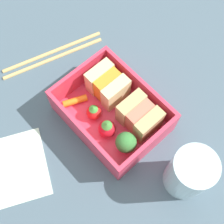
{
  "coord_description": "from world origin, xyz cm",
  "views": [
    {
      "loc": [
        14.34,
        -13.04,
        48.15
      ],
      "look_at": [
        0.0,
        0.0,
        2.7
      ],
      "focal_mm": 50.0,
      "sensor_mm": 36.0,
      "label": 1
    }
  ],
  "objects_px": {
    "chopstick_pair": "(53,54)",
    "carrot_stick_far_left": "(75,101)",
    "strawberry_far_left": "(107,128)",
    "folded_napkin": "(14,168)",
    "broccoli_floret": "(126,143)",
    "strawberry_left": "(94,112)",
    "drinking_glass": "(189,173)",
    "sandwich_left": "(108,85)",
    "sandwich_center_left": "(140,116)"
  },
  "relations": [
    {
      "from": "sandwich_left",
      "to": "chopstick_pair",
      "type": "bearing_deg",
      "value": -171.78
    },
    {
      "from": "strawberry_left",
      "to": "broccoli_floret",
      "type": "height_order",
      "value": "broccoli_floret"
    },
    {
      "from": "broccoli_floret",
      "to": "folded_napkin",
      "type": "distance_m",
      "value": 0.18
    },
    {
      "from": "sandwich_left",
      "to": "folded_napkin",
      "type": "height_order",
      "value": "sandwich_left"
    },
    {
      "from": "sandwich_left",
      "to": "broccoli_floret",
      "type": "height_order",
      "value": "sandwich_left"
    },
    {
      "from": "sandwich_center_left",
      "to": "strawberry_left",
      "type": "xyz_separation_m",
      "value": [
        -0.06,
        -0.04,
        -0.01
      ]
    },
    {
      "from": "broccoli_floret",
      "to": "folded_napkin",
      "type": "xyz_separation_m",
      "value": [
        -0.09,
        -0.15,
        -0.04
      ]
    },
    {
      "from": "folded_napkin",
      "to": "strawberry_far_left",
      "type": "bearing_deg",
      "value": 69.2
    },
    {
      "from": "sandwich_left",
      "to": "broccoli_floret",
      "type": "xyz_separation_m",
      "value": [
        0.09,
        -0.05,
        0.0
      ]
    },
    {
      "from": "strawberry_far_left",
      "to": "folded_napkin",
      "type": "relative_size",
      "value": 0.31
    },
    {
      "from": "carrot_stick_far_left",
      "to": "chopstick_pair",
      "type": "relative_size",
      "value": 0.22
    },
    {
      "from": "sandwich_left",
      "to": "strawberry_far_left",
      "type": "xyz_separation_m",
      "value": [
        0.05,
        -0.05,
        -0.01
      ]
    },
    {
      "from": "strawberry_far_left",
      "to": "sandwich_left",
      "type": "bearing_deg",
      "value": 137.22
    },
    {
      "from": "carrot_stick_far_left",
      "to": "broccoli_floret",
      "type": "relative_size",
      "value": 0.91
    },
    {
      "from": "folded_napkin",
      "to": "broccoli_floret",
      "type": "bearing_deg",
      "value": 57.57
    },
    {
      "from": "strawberry_far_left",
      "to": "folded_napkin",
      "type": "bearing_deg",
      "value": -110.8
    },
    {
      "from": "strawberry_far_left",
      "to": "sandwich_center_left",
      "type": "bearing_deg",
      "value": 65.93
    },
    {
      "from": "sandwich_center_left",
      "to": "chopstick_pair",
      "type": "distance_m",
      "value": 0.2
    },
    {
      "from": "sandwich_center_left",
      "to": "drinking_glass",
      "type": "distance_m",
      "value": 0.11
    },
    {
      "from": "carrot_stick_far_left",
      "to": "drinking_glass",
      "type": "xyz_separation_m",
      "value": [
        0.21,
        0.04,
        0.03
      ]
    },
    {
      "from": "chopstick_pair",
      "to": "carrot_stick_far_left",
      "type": "bearing_deg",
      "value": -18.09
    },
    {
      "from": "sandwich_center_left",
      "to": "folded_napkin",
      "type": "relative_size",
      "value": 0.53
    },
    {
      "from": "strawberry_far_left",
      "to": "broccoli_floret",
      "type": "height_order",
      "value": "broccoli_floret"
    },
    {
      "from": "carrot_stick_far_left",
      "to": "drinking_glass",
      "type": "bearing_deg",
      "value": 11.25
    },
    {
      "from": "strawberry_far_left",
      "to": "chopstick_pair",
      "type": "height_order",
      "value": "strawberry_far_left"
    },
    {
      "from": "sandwich_left",
      "to": "drinking_glass",
      "type": "distance_m",
      "value": 0.19
    },
    {
      "from": "strawberry_far_left",
      "to": "chopstick_pair",
      "type": "relative_size",
      "value": 0.18
    },
    {
      "from": "strawberry_left",
      "to": "strawberry_far_left",
      "type": "height_order",
      "value": "strawberry_far_left"
    },
    {
      "from": "strawberry_left",
      "to": "chopstick_pair",
      "type": "xyz_separation_m",
      "value": [
        -0.14,
        0.03,
        -0.02
      ]
    },
    {
      "from": "chopstick_pair",
      "to": "sandwich_left",
      "type": "bearing_deg",
      "value": 8.22
    },
    {
      "from": "sandwich_left",
      "to": "strawberry_left",
      "type": "height_order",
      "value": "sandwich_left"
    },
    {
      "from": "chopstick_pair",
      "to": "folded_napkin",
      "type": "relative_size",
      "value": 1.7
    },
    {
      "from": "broccoli_floret",
      "to": "chopstick_pair",
      "type": "bearing_deg",
      "value": 172.96
    },
    {
      "from": "chopstick_pair",
      "to": "drinking_glass",
      "type": "height_order",
      "value": "drinking_glass"
    },
    {
      "from": "strawberry_left",
      "to": "drinking_glass",
      "type": "bearing_deg",
      "value": 11.15
    },
    {
      "from": "folded_napkin",
      "to": "chopstick_pair",
      "type": "bearing_deg",
      "value": 125.32
    },
    {
      "from": "sandwich_center_left",
      "to": "folded_napkin",
      "type": "distance_m",
      "value": 0.21
    },
    {
      "from": "strawberry_left",
      "to": "folded_napkin",
      "type": "xyz_separation_m",
      "value": [
        -0.02,
        -0.15,
        -0.02
      ]
    },
    {
      "from": "carrot_stick_far_left",
      "to": "folded_napkin",
      "type": "bearing_deg",
      "value": -82.4
    },
    {
      "from": "chopstick_pair",
      "to": "drinking_glass",
      "type": "distance_m",
      "value": 0.32
    },
    {
      "from": "broccoli_floret",
      "to": "chopstick_pair",
      "type": "relative_size",
      "value": 0.24
    },
    {
      "from": "strawberry_left",
      "to": "sandwich_left",
      "type": "bearing_deg",
      "value": 110.52
    },
    {
      "from": "sandwich_center_left",
      "to": "carrot_stick_far_left",
      "type": "height_order",
      "value": "sandwich_center_left"
    },
    {
      "from": "strawberry_left",
      "to": "drinking_glass",
      "type": "xyz_separation_m",
      "value": [
        0.17,
        0.03,
        0.02
      ]
    },
    {
      "from": "sandwich_left",
      "to": "chopstick_pair",
      "type": "xyz_separation_m",
      "value": [
        -0.13,
        -0.02,
        -0.03
      ]
    },
    {
      "from": "strawberry_far_left",
      "to": "chopstick_pair",
      "type": "distance_m",
      "value": 0.18
    },
    {
      "from": "strawberry_left",
      "to": "broccoli_floret",
      "type": "xyz_separation_m",
      "value": [
        0.07,
        -0.0,
        0.01
      ]
    },
    {
      "from": "chopstick_pair",
      "to": "folded_napkin",
      "type": "xyz_separation_m",
      "value": [
        0.12,
        -0.18,
        -0.0
      ]
    },
    {
      "from": "folded_napkin",
      "to": "carrot_stick_far_left",
      "type": "bearing_deg",
      "value": 97.6
    },
    {
      "from": "chopstick_pair",
      "to": "strawberry_far_left",
      "type": "bearing_deg",
      "value": -9.46
    }
  ]
}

